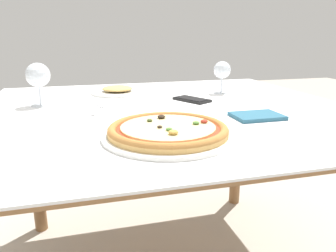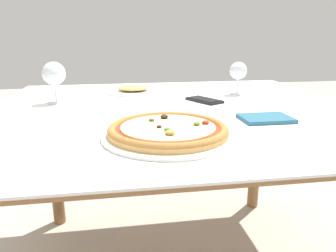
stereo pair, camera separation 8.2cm
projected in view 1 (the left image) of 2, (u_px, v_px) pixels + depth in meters
dining_table at (168, 127)px, 1.18m from camera, size 1.29×1.20×0.71m
pizza_plate at (168, 131)px, 0.83m from camera, size 0.34×0.34×0.04m
fork at (98, 109)px, 1.12m from camera, size 0.06×0.17×0.00m
wine_glass_far_left at (222, 71)px, 1.41m from camera, size 0.07×0.07×0.14m
wine_glass_far_right at (38, 76)px, 1.16m from camera, size 0.09×0.09×0.15m
cell_phone at (192, 100)px, 1.27m from camera, size 0.13×0.16×0.01m
side_plate at (118, 91)px, 1.42m from camera, size 0.22×0.22×0.03m
napkin_folded at (257, 116)px, 1.02m from camera, size 0.15×0.11×0.01m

